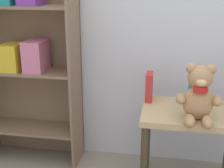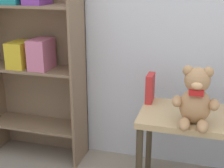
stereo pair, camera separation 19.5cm
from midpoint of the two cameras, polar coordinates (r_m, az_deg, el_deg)
The scene contains 5 objects.
bookshelf_side at distance 2.28m, azimuth -11.69°, elevation 5.43°, with size 0.72×0.27×1.37m.
display_table at distance 1.94m, azimuth 16.99°, elevation -7.73°, with size 0.60×0.42×0.54m.
teddy_bear at distance 1.73m, azimuth 18.20°, elevation -2.60°, with size 0.25×0.22×0.32m.
book_standing_red at distance 2.00m, azimuth 9.76°, elevation -0.78°, with size 0.04×0.13×0.18m, color red.
book_standing_teal at distance 1.97m, azimuth 17.50°, elevation -1.28°, with size 0.04×0.11×0.21m, color teal.
Camera 2 is at (0.31, -0.83, 1.28)m, focal length 50.00 mm.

